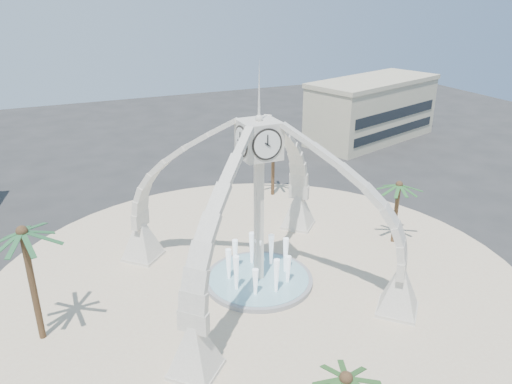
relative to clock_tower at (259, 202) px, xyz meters
name	(u,v)px	position (x,y,z in m)	size (l,w,h in m)	color
ground	(259,282)	(0.00, 0.00, -6.49)	(140.00, 140.00, 0.00)	#282828
plaza	(259,282)	(0.00, 0.00, -6.46)	(40.00, 40.00, 0.06)	beige
clock_tower	(259,202)	(0.00, 0.00, 0.00)	(17.94, 17.94, 16.30)	silver
fountain	(259,279)	(0.00, 0.00, -6.20)	(8.00, 8.00, 3.62)	gray
building_ne	(372,109)	(30.00, 28.00, -2.18)	(21.87, 14.17, 8.60)	#BBB192
palm_east	(399,185)	(13.18, 1.18, -1.26)	(4.81, 4.81, 6.01)	brown
palm_west	(22,234)	(-14.96, -0.35, 0.84)	(4.99, 4.99, 8.26)	brown
palm_north	(273,140)	(8.20, 14.79, -0.53)	(4.76, 4.76, 6.78)	brown
palm_south	(346,380)	(-3.11, -15.78, -1.12)	(4.61, 4.61, 6.14)	brown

